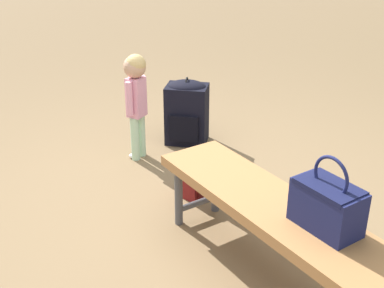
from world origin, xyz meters
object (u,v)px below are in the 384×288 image
Objects in this scene: park_bench at (275,214)px; backpack_small at (196,177)px; child_standing at (136,91)px; backpack_large at (187,110)px; handbag at (327,204)px.

park_bench is 0.96m from backpack_small.
child_standing reaches higher than backpack_small.
child_standing is 1.47× the size of backpack_large.
backpack_large is at bearing -6.49° from handbag.
park_bench is 1.68m from child_standing.
handbag is 1.24× the size of backpack_small.
child_standing is 0.55m from backpack_large.
handbag is 2.07m from backpack_large.
park_bench is at bearing 169.70° from backpack_large.
backpack_large is (2.04, -0.23, -0.29)m from handbag.
handbag is (-0.26, -0.09, 0.18)m from park_bench.
child_standing is 2.83× the size of backpack_small.
handbag is at bearing -172.95° from child_standing.
park_bench is 2.89× the size of backpack_large.
handbag reaches higher than backpack_large.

